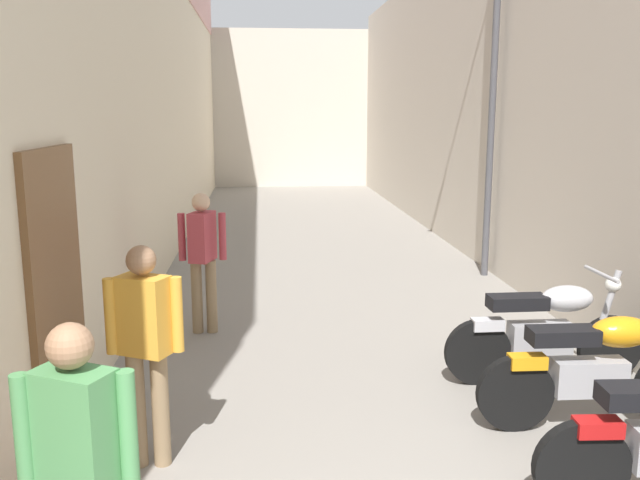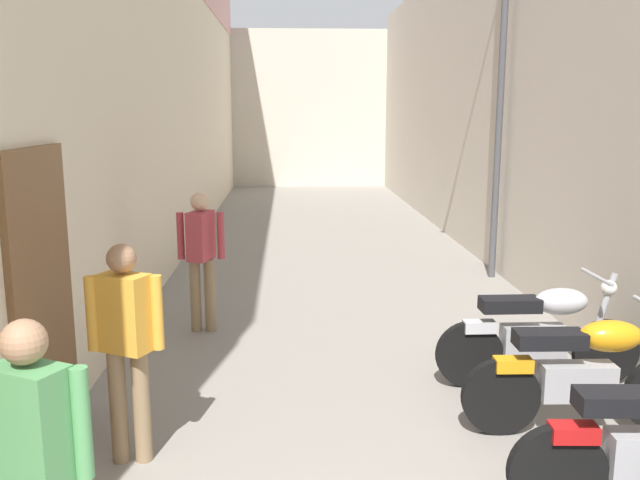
{
  "view_description": "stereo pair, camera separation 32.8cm",
  "coord_description": "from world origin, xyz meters",
  "px_view_note": "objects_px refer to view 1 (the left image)",
  "views": [
    {
      "loc": [
        -1.03,
        -1.26,
        2.44
      ],
      "look_at": [
        -0.33,
        6.51,
        0.93
      ],
      "focal_mm": 37.54,
      "sensor_mm": 36.0,
      "label": 1
    },
    {
      "loc": [
        -0.7,
        -1.28,
        2.44
      ],
      "look_at": [
        -0.33,
        6.51,
        0.93
      ],
      "focal_mm": 37.54,
      "sensor_mm": 36.0,
      "label": 2
    }
  ],
  "objects_px": {
    "pedestrian_by_doorway": "(79,466)",
    "pedestrian_mid_alley": "(145,340)",
    "pedestrian_further_down": "(203,252)",
    "street_lamp": "(488,71)",
    "motorcycle_fourth": "(547,329)",
    "umbrella_leaning": "(70,479)",
    "motorcycle_third": "(597,367)"
  },
  "relations": [
    {
      "from": "pedestrian_by_doorway",
      "to": "pedestrian_further_down",
      "type": "bearing_deg",
      "value": 87.83
    },
    {
      "from": "pedestrian_mid_alley",
      "to": "street_lamp",
      "type": "relative_size",
      "value": 0.3
    },
    {
      "from": "motorcycle_fourth",
      "to": "pedestrian_further_down",
      "type": "relative_size",
      "value": 1.18
    },
    {
      "from": "street_lamp",
      "to": "motorcycle_third",
      "type": "bearing_deg",
      "value": -98.21
    },
    {
      "from": "pedestrian_by_doorway",
      "to": "umbrella_leaning",
      "type": "bearing_deg",
      "value": 114.14
    },
    {
      "from": "pedestrian_by_doorway",
      "to": "street_lamp",
      "type": "distance_m",
      "value": 8.2
    },
    {
      "from": "motorcycle_fourth",
      "to": "pedestrian_mid_alley",
      "type": "distance_m",
      "value": 3.58
    },
    {
      "from": "pedestrian_further_down",
      "to": "street_lamp",
      "type": "xyz_separation_m",
      "value": [
        3.91,
        2.3,
        2.08
      ]
    },
    {
      "from": "pedestrian_further_down",
      "to": "street_lamp",
      "type": "relative_size",
      "value": 0.3
    },
    {
      "from": "umbrella_leaning",
      "to": "pedestrian_mid_alley",
      "type": "bearing_deg",
      "value": 83.28
    },
    {
      "from": "pedestrian_further_down",
      "to": "umbrella_leaning",
      "type": "height_order",
      "value": "pedestrian_further_down"
    },
    {
      "from": "motorcycle_fourth",
      "to": "pedestrian_mid_alley",
      "type": "xyz_separation_m",
      "value": [
        -3.36,
        -1.18,
        0.42
      ]
    },
    {
      "from": "motorcycle_fourth",
      "to": "motorcycle_third",
      "type": "bearing_deg",
      "value": -90.0
    },
    {
      "from": "motorcycle_fourth",
      "to": "street_lamp",
      "type": "distance_m",
      "value": 4.75
    },
    {
      "from": "motorcycle_third",
      "to": "street_lamp",
      "type": "bearing_deg",
      "value": 81.79
    },
    {
      "from": "pedestrian_mid_alley",
      "to": "umbrella_leaning",
      "type": "bearing_deg",
      "value": -96.72
    },
    {
      "from": "motorcycle_third",
      "to": "street_lamp",
      "type": "distance_m",
      "value": 5.54
    },
    {
      "from": "pedestrian_mid_alley",
      "to": "motorcycle_third",
      "type": "bearing_deg",
      "value": 4.37
    },
    {
      "from": "motorcycle_third",
      "to": "pedestrian_further_down",
      "type": "bearing_deg",
      "value": 141.0
    },
    {
      "from": "pedestrian_by_doorway",
      "to": "pedestrian_further_down",
      "type": "distance_m",
      "value": 4.5
    },
    {
      "from": "motorcycle_third",
      "to": "pedestrian_further_down",
      "type": "height_order",
      "value": "pedestrian_further_down"
    },
    {
      "from": "pedestrian_further_down",
      "to": "umbrella_leaning",
      "type": "relative_size",
      "value": 1.63
    },
    {
      "from": "motorcycle_third",
      "to": "pedestrian_by_doorway",
      "type": "xyz_separation_m",
      "value": [
        -3.38,
        -1.9,
        0.42
      ]
    },
    {
      "from": "motorcycle_fourth",
      "to": "pedestrian_mid_alley",
      "type": "relative_size",
      "value": 1.18
    },
    {
      "from": "motorcycle_third",
      "to": "pedestrian_mid_alley",
      "type": "bearing_deg",
      "value": -175.63
    },
    {
      "from": "pedestrian_by_doorway",
      "to": "pedestrian_mid_alley",
      "type": "xyz_separation_m",
      "value": [
        0.02,
        1.64,
        0.0
      ]
    },
    {
      "from": "pedestrian_mid_alley",
      "to": "pedestrian_by_doorway",
      "type": "bearing_deg",
      "value": -90.57
    },
    {
      "from": "pedestrian_by_doorway",
      "to": "pedestrian_mid_alley",
      "type": "height_order",
      "value": "same"
    },
    {
      "from": "motorcycle_third",
      "to": "street_lamp",
      "type": "xyz_separation_m",
      "value": [
        0.71,
        4.9,
        2.5
      ]
    },
    {
      "from": "pedestrian_by_doorway",
      "to": "pedestrian_further_down",
      "type": "height_order",
      "value": "same"
    },
    {
      "from": "motorcycle_third",
      "to": "pedestrian_further_down",
      "type": "distance_m",
      "value": 4.15
    },
    {
      "from": "pedestrian_further_down",
      "to": "motorcycle_fourth",
      "type": "bearing_deg",
      "value": -27.59
    }
  ]
}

